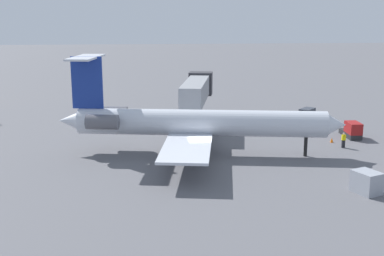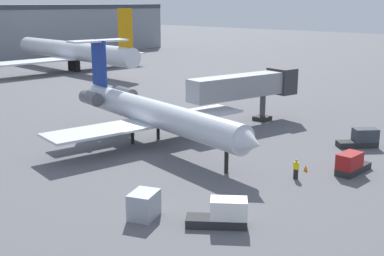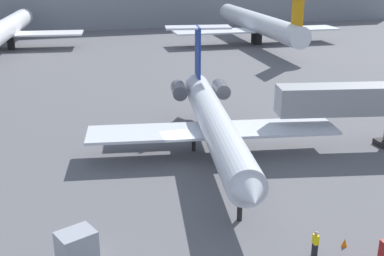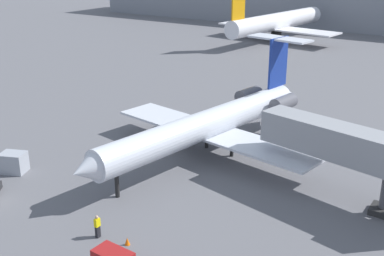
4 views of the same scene
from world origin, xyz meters
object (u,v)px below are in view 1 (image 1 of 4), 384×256
(ground_crew_marshaller, at_px, (344,140))
(baggage_tug_trailing, at_px, (306,117))
(traffic_cone_near, at_px, (332,140))
(cargo_container_uld, at_px, (367,182))
(baggage_tug_spare, at_px, (352,131))
(regional_jet, at_px, (192,122))
(jet_bridge, at_px, (197,90))

(ground_crew_marshaller, bearing_deg, baggage_tug_trailing, 0.05)
(ground_crew_marshaller, bearing_deg, traffic_cone_near, 9.62)
(cargo_container_uld, bearing_deg, baggage_tug_spare, -19.76)
(ground_crew_marshaller, distance_m, baggage_tug_spare, 5.15)
(regional_jet, relative_size, cargo_container_uld, 11.34)
(cargo_container_uld, height_order, traffic_cone_near, cargo_container_uld)
(traffic_cone_near, bearing_deg, baggage_tug_trailing, -2.09)
(regional_jet, height_order, jet_bridge, regional_jet)
(ground_crew_marshaller, relative_size, traffic_cone_near, 3.07)
(jet_bridge, xyz_separation_m, baggage_tug_trailing, (-0.86, -14.58, -3.72))
(regional_jet, xyz_separation_m, ground_crew_marshaller, (0.85, -16.63, -2.56))
(jet_bridge, height_order, baggage_tug_spare, jet_bridge)
(cargo_container_uld, bearing_deg, ground_crew_marshaller, -15.00)
(regional_jet, height_order, cargo_container_uld, regional_jet)
(ground_crew_marshaller, relative_size, baggage_tug_spare, 0.42)
(regional_jet, xyz_separation_m, jet_bridge, (14.43, -2.04, 1.13))
(regional_jet, distance_m, jet_bridge, 14.62)
(traffic_cone_near, bearing_deg, cargo_container_uld, 168.44)
(jet_bridge, bearing_deg, cargo_container_uld, -158.10)
(baggage_tug_trailing, distance_m, baggage_tug_spare, 8.85)
(ground_crew_marshaller, relative_size, baggage_tug_trailing, 0.44)
(baggage_tug_trailing, distance_m, cargo_container_uld, 26.61)
(regional_jet, bearing_deg, traffic_cone_near, -79.00)
(jet_bridge, distance_m, ground_crew_marshaller, 20.28)
(baggage_tug_spare, xyz_separation_m, traffic_cone_near, (-2.02, 3.19, -0.56))
(ground_crew_marshaller, bearing_deg, cargo_container_uld, 165.00)
(baggage_tug_spare, bearing_deg, baggage_tug_trailing, 18.51)
(jet_bridge, relative_size, traffic_cone_near, 27.99)
(ground_crew_marshaller, height_order, baggage_tug_spare, baggage_tug_spare)
(jet_bridge, relative_size, baggage_tug_trailing, 3.97)
(baggage_tug_trailing, relative_size, traffic_cone_near, 7.05)
(cargo_container_uld, relative_size, traffic_cone_near, 4.73)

